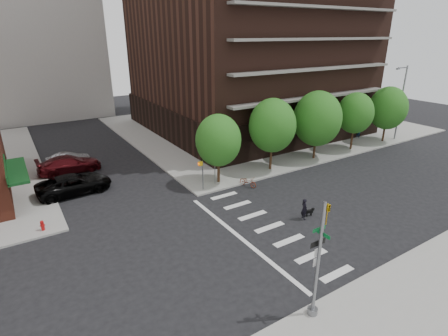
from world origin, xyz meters
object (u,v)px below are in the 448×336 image
at_px(traffic_signal, 318,269).
at_px(parked_car_maroon, 69,164).
at_px(parked_car_silver, 69,160).
at_px(scooter, 248,182).
at_px(dog_walker, 304,209).
at_px(parked_car_black, 74,184).
at_px(fire_hydrant, 42,225).
at_px(pedestrian_far, 358,132).

xyz_separation_m(traffic_signal, parked_car_maroon, (-6.42, 25.98, -1.86)).
relative_size(parked_car_maroon, parked_car_silver, 1.37).
bearing_deg(traffic_signal, scooter, 65.77).
bearing_deg(dog_walker, traffic_signal, 149.71).
bearing_deg(parked_car_black, dog_walker, -139.21).
xyz_separation_m(fire_hydrant, pedestrian_far, (36.94, 3.20, 0.38)).
distance_m(traffic_signal, fire_hydrant, 18.42).
relative_size(parked_car_maroon, scooter, 3.30).
bearing_deg(parked_car_silver, pedestrian_far, -101.20).
xyz_separation_m(fire_hydrant, scooter, (16.33, -1.30, -0.09)).
relative_size(fire_hydrant, scooter, 0.42).
height_order(traffic_signal, parked_car_black, traffic_signal).
distance_m(parked_car_black, pedestrian_far, 33.92).
relative_size(traffic_signal, parked_car_silver, 1.42).
relative_size(fire_hydrant, parked_car_black, 0.12).
bearing_deg(parked_car_black, pedestrian_far, -97.21).
height_order(dog_walker, pedestrian_far, pedestrian_far).
bearing_deg(fire_hydrant, scooter, -4.55).
xyz_separation_m(traffic_signal, scooter, (6.30, 13.99, -2.24)).
height_order(parked_car_black, dog_walker, parked_car_black).
bearing_deg(parked_car_maroon, dog_walker, -147.01).
bearing_deg(parked_car_black, parked_car_maroon, -9.03).
xyz_separation_m(parked_car_black, parked_car_silver, (0.76, 7.15, -0.14)).
distance_m(scooter, pedestrian_far, 21.11).
height_order(scooter, dog_walker, dog_walker).
distance_m(fire_hydrant, parked_car_maroon, 11.29).
distance_m(traffic_signal, parked_car_black, 21.92).
xyz_separation_m(parked_car_silver, pedestrian_far, (33.09, -9.37, 0.24)).
height_order(fire_hydrant, dog_walker, dog_walker).
relative_size(traffic_signal, dog_walker, 3.70).
relative_size(fire_hydrant, dog_walker, 0.45).
height_order(traffic_signal, parked_car_silver, traffic_signal).
height_order(parked_car_maroon, scooter, parked_car_maroon).
height_order(parked_car_silver, pedestrian_far, pedestrian_far).
bearing_deg(parked_car_maroon, parked_car_black, 173.40).
xyz_separation_m(traffic_signal, pedestrian_far, (26.91, 18.49, -1.77)).
xyz_separation_m(parked_car_silver, dog_walker, (12.50, -20.76, 0.11)).
relative_size(parked_car_silver, pedestrian_far, 2.70).
xyz_separation_m(parked_car_black, parked_car_maroon, (0.51, 5.27, 0.00)).
height_order(parked_car_black, parked_car_silver, parked_car_black).
relative_size(fire_hydrant, parked_car_silver, 0.17).
bearing_deg(fire_hydrant, traffic_signal, -56.74).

